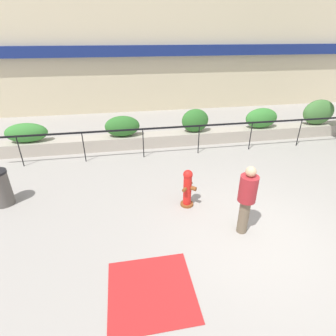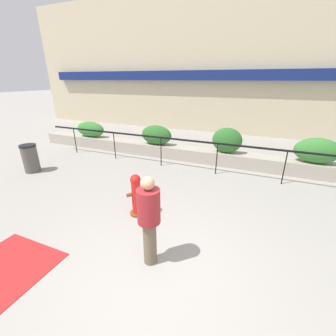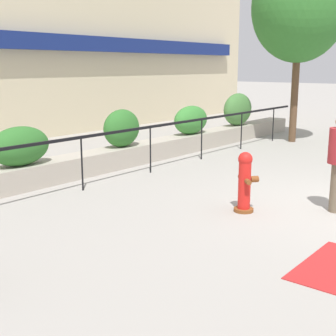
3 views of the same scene
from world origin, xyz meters
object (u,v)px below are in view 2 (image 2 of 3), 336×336
Objects in this scene: hedge_bush_1 at (156,135)px; hedge_bush_3 at (317,151)px; fire_hydrant at (136,195)px; hedge_bush_0 at (90,129)px; pedestrian at (149,216)px; trash_bin at (30,158)px; hedge_bush_2 at (227,140)px.

hedge_bush_3 is (5.99, 0.00, 0.02)m from hedge_bush_1.
hedge_bush_1 reaches higher than fire_hydrant.
hedge_bush_0 is 0.89× the size of pedestrian.
fire_hydrant is (5.18, -4.44, -0.32)m from hedge_bush_0.
hedge_bush_3 is at bearing 0.00° from hedge_bush_0.
hedge_bush_3 is (9.59, 0.00, 0.06)m from hedge_bush_0.
trash_bin is at bearing -134.13° from hedge_bush_1.
hedge_bush_0 is 6.83m from fire_hydrant.
pedestrian is at bearing -120.62° from hedge_bush_3.
fire_hydrant is at bearing -10.93° from trash_bin.
hedge_bush_0 is 1.12× the size of hedge_bush_1.
pedestrian is (2.61, -5.72, 0.07)m from hedge_bush_1.
hedge_bush_2 is (3.00, 0.00, 0.07)m from hedge_bush_1.
hedge_bush_3 reaches higher than hedge_bush_0.
hedge_bush_1 is 4.87m from trash_bin.
fire_hydrant is at bearing -70.41° from hedge_bush_1.
hedge_bush_3 is 1.32× the size of fire_hydrant.
hedge_bush_1 is 1.22× the size of hedge_bush_2.
hedge_bush_3 is 6.27m from fire_hydrant.
hedge_bush_2 is at bearing 0.00° from hedge_bush_1.
pedestrian reaches higher than trash_bin.
pedestrian is at bearing -42.65° from hedge_bush_0.
fire_hydrant is 1.07× the size of trash_bin.
hedge_bush_1 reaches higher than trash_bin.
hedge_bush_0 is at bearing 139.38° from fire_hydrant.
hedge_bush_2 is 0.65× the size of pedestrian.
hedge_bush_0 is at bearing 93.59° from trash_bin.
hedge_bush_1 is at bearing 180.00° from hedge_bush_3.
hedge_bush_0 is 9.59m from hedge_bush_3.
trash_bin is at bearing -159.60° from hedge_bush_3.
pedestrian reaches higher than hedge_bush_3.
fire_hydrant is (-1.42, -4.44, -0.43)m from hedge_bush_2.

